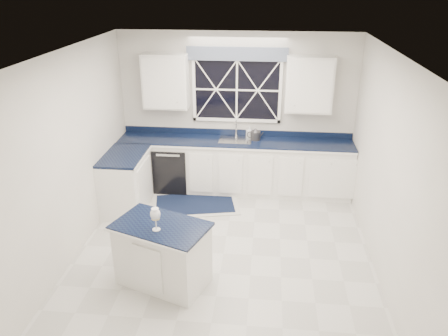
# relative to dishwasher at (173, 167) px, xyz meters

# --- Properties ---
(ground) EXTENTS (4.50, 4.50, 0.00)m
(ground) POSITION_rel_dishwasher_xyz_m (1.10, -1.95, -0.41)
(ground) COLOR beige
(ground) RESTS_ON ground
(back_wall) EXTENTS (4.00, 0.10, 2.70)m
(back_wall) POSITION_rel_dishwasher_xyz_m (1.10, 0.30, 0.94)
(back_wall) COLOR silver
(back_wall) RESTS_ON ground
(base_cabinets) EXTENTS (3.99, 1.60, 0.90)m
(base_cabinets) POSITION_rel_dishwasher_xyz_m (0.77, -0.17, 0.04)
(base_cabinets) COLOR white
(base_cabinets) RESTS_ON ground
(countertop) EXTENTS (3.98, 0.64, 0.04)m
(countertop) POSITION_rel_dishwasher_xyz_m (1.10, 0.00, 0.51)
(countertop) COLOR black
(countertop) RESTS_ON base_cabinets
(dishwasher) EXTENTS (0.60, 0.58, 0.82)m
(dishwasher) POSITION_rel_dishwasher_xyz_m (0.00, 0.00, 0.00)
(dishwasher) COLOR black
(dishwasher) RESTS_ON ground
(window) EXTENTS (1.65, 0.09, 1.26)m
(window) POSITION_rel_dishwasher_xyz_m (1.10, 0.25, 1.42)
(window) COLOR black
(window) RESTS_ON ground
(upper_cabinets) EXTENTS (3.10, 0.34, 0.90)m
(upper_cabinets) POSITION_rel_dishwasher_xyz_m (1.10, 0.13, 1.49)
(upper_cabinets) COLOR white
(upper_cabinets) RESTS_ON ground
(faucet) EXTENTS (0.05, 0.20, 0.30)m
(faucet) POSITION_rel_dishwasher_xyz_m (1.10, 0.19, 0.69)
(faucet) COLOR #B1B1B3
(faucet) RESTS_ON countertop
(island) EXTENTS (1.26, 1.00, 0.82)m
(island) POSITION_rel_dishwasher_xyz_m (0.42, -2.61, 0.00)
(island) COLOR white
(island) RESTS_ON ground
(rug) EXTENTS (1.59, 1.16, 0.02)m
(rug) POSITION_rel_dishwasher_xyz_m (0.48, -0.60, -0.40)
(rug) COLOR #B0B1AC
(rug) RESTS_ON ground
(kettle) EXTENTS (0.28, 0.17, 0.20)m
(kettle) POSITION_rel_dishwasher_xyz_m (1.44, 0.09, 0.62)
(kettle) COLOR #313134
(kettle) RESTS_ON countertop
(wine_glass) EXTENTS (0.12, 0.12, 0.28)m
(wine_glass) POSITION_rel_dishwasher_xyz_m (0.40, -2.72, 0.60)
(wine_glass) COLOR white
(wine_glass) RESTS_ON island
(soap_bottle) EXTENTS (0.11, 0.11, 0.19)m
(soap_bottle) POSITION_rel_dishwasher_xyz_m (1.33, 0.19, 0.63)
(soap_bottle) COLOR silver
(soap_bottle) RESTS_ON countertop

